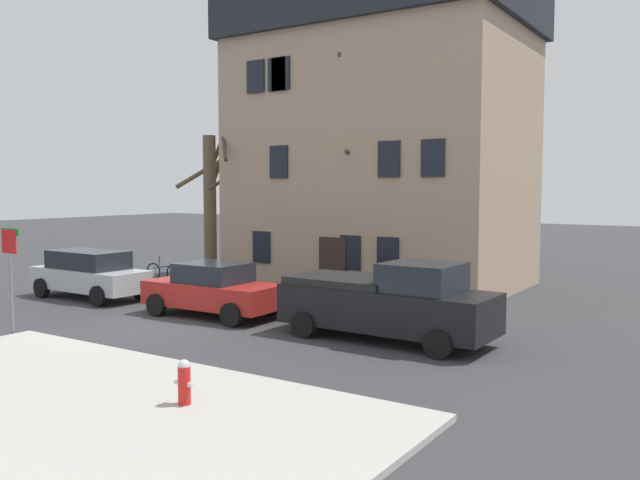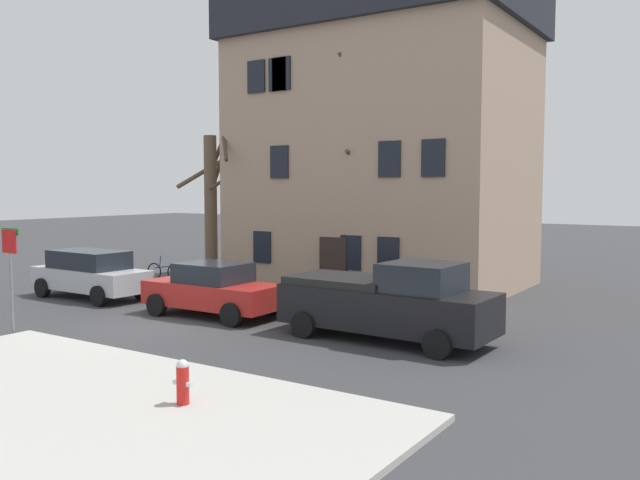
{
  "view_description": "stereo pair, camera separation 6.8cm",
  "coord_description": "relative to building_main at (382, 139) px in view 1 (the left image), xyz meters",
  "views": [
    {
      "loc": [
        13.79,
        -12.6,
        3.85
      ],
      "look_at": [
        3.46,
        3.3,
        2.35
      ],
      "focal_mm": 37.17,
      "sensor_mm": 36.0,
      "label": 1
    },
    {
      "loc": [
        13.84,
        -12.56,
        3.85
      ],
      "look_at": [
        3.46,
        3.3,
        2.35
      ],
      "focal_mm": 37.17,
      "sensor_mm": 36.0,
      "label": 2
    }
  ],
  "objects": [
    {
      "name": "sidewalk_slab",
      "position": [
        2.53,
        -16.4,
        -5.7
      ],
      "size": [
        11.78,
        6.22,
        0.12
      ],
      "primitive_type": "cube",
      "color": "#B7B5AD",
      "rests_on": "ground_plane"
    },
    {
      "name": "car_red_sedan",
      "position": [
        -1.05,
        -8.73,
        -4.95
      ],
      "size": [
        4.3,
        2.11,
        1.61
      ],
      "color": "#AD231E",
      "rests_on": "ground_plane"
    },
    {
      "name": "tree_bare_mid",
      "position": [
        -4.54,
        -2.87,
        -2.21
      ],
      "size": [
        2.37,
        2.81,
        6.85
      ],
      "color": "#4C3D2D",
      "rests_on": "ground_plane"
    },
    {
      "name": "fire_hydrant",
      "position": [
        4.28,
        -15.37,
        -5.23
      ],
      "size": [
        0.42,
        0.22,
        0.79
      ],
      "color": "red",
      "rests_on": "sidewalk_slab"
    },
    {
      "name": "car_silver_wagon",
      "position": [
        -6.86,
        -8.66,
        -4.89
      ],
      "size": [
        4.64,
        2.04,
        1.67
      ],
      "color": "#B7BABF",
      "rests_on": "ground_plane"
    },
    {
      "name": "tree_bare_far",
      "position": [
        -0.19,
        -2.7,
        -1.61
      ],
      "size": [
        2.82,
        2.65,
        8.53
      ],
      "color": "#4C3D2D",
      "rests_on": "ground_plane"
    },
    {
      "name": "building_main",
      "position": [
        0.0,
        0.0,
        0.0
      ],
      "size": [
        11.13,
        7.76,
        11.35
      ],
      "color": "tan",
      "rests_on": "ground_plane"
    },
    {
      "name": "pickup_truck_black",
      "position": [
        4.8,
        -8.7,
        -4.78
      ],
      "size": [
        5.53,
        2.32,
        2.03
      ],
      "color": "black",
      "rests_on": "ground_plane"
    },
    {
      "name": "street_sign_pole",
      "position": [
        -3.49,
        -13.68,
        -3.79
      ],
      "size": [
        0.76,
        0.07,
        2.82
      ],
      "color": "slate",
      "rests_on": "ground_plane"
    },
    {
      "name": "tree_bare_near",
      "position": [
        -6.52,
        -2.84,
        -2.52
      ],
      "size": [
        2.27,
        2.06,
        6.57
      ],
      "color": "brown",
      "rests_on": "ground_plane"
    },
    {
      "name": "ground_plane",
      "position": [
        -1.46,
        -10.86,
        -5.76
      ],
      "size": [
        120.0,
        120.0,
        0.0
      ],
      "primitive_type": "plane",
      "color": "#38383A"
    },
    {
      "name": "bicycle_leaning",
      "position": [
        -7.99,
        -4.14,
        -5.39
      ],
      "size": [
        1.74,
        0.27,
        1.03
      ],
      "color": "black",
      "rests_on": "ground_plane"
    }
  ]
}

